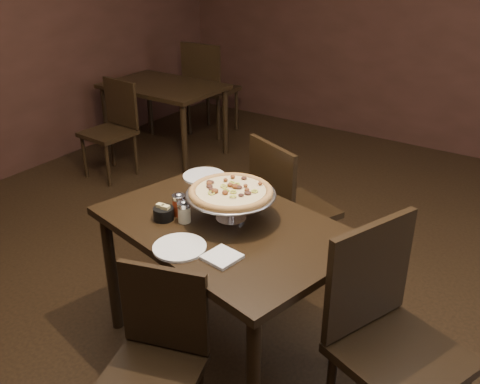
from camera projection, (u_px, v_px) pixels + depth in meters
The scene contains 16 objects.
room at pixel (260, 90), 2.30m from camera, with size 6.04×7.04×2.84m.
dining_table at pixel (226, 241), 2.61m from camera, with size 1.36×1.06×0.76m.
background_table at pixel (164, 94), 5.18m from camera, with size 1.12×0.75×0.70m.
pizza_stand at pixel (231, 192), 2.54m from camera, with size 0.44×0.44×0.18m.
parmesan_shaker at pixel (184, 212), 2.55m from camera, with size 0.07×0.07×0.11m.
pepper_flake_shaker at pixel (179, 204), 2.62m from camera, with size 0.07×0.07×0.12m.
packet_caddy at pixel (164, 213), 2.59m from camera, with size 0.10×0.10×0.08m.
napkin_stack at pixel (222, 257), 2.28m from camera, with size 0.14×0.14×0.01m, color white.
plate_left at pixel (204, 176), 3.04m from camera, with size 0.24×0.24×0.01m, color white.
plate_near at pixel (180, 247), 2.36m from camera, with size 0.24×0.24×0.01m, color white.
serving_spatula at pixel (218, 206), 2.42m from camera, with size 0.15×0.15×0.02m.
chair_far at pixel (287, 204), 3.30m from camera, with size 0.56×0.56×0.92m.
chair_near at pixel (156, 357), 2.19m from camera, with size 0.48×0.48×0.82m.
chair_side at pixel (388, 333), 2.18m from camera, with size 0.60×0.60×1.00m.
bg_chair_far at pixel (208, 85), 5.70m from camera, with size 0.50×0.50×1.00m.
bg_chair_near at pixel (113, 125), 4.77m from camera, with size 0.42×0.42×0.86m.
Camera 1 is at (1.26, -1.90, 2.02)m, focal length 40.00 mm.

